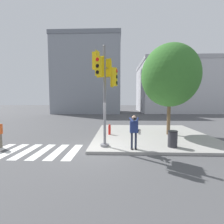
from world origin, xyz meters
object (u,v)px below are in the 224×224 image
at_px(fire_hydrant, 110,129).
at_px(trash_bin, 173,139).
at_px(person_photographer, 134,129).
at_px(street_tree, 170,76).
at_px(traffic_signal_pole, 104,80).

distance_m(fire_hydrant, trash_bin, 4.49).
xyz_separation_m(person_photographer, trash_bin, (2.07, 0.40, -0.59)).
relative_size(street_tree, fire_hydrant, 8.55).
distance_m(traffic_signal_pole, person_photographer, 2.98).
bearing_deg(traffic_signal_pole, fire_hydrant, 87.53).
distance_m(traffic_signal_pole, fire_hydrant, 4.25).
xyz_separation_m(traffic_signal_pole, person_photographer, (1.53, -0.42, -2.52)).
height_order(traffic_signal_pole, street_tree, street_tree).
distance_m(traffic_signal_pole, street_tree, 5.35).
height_order(fire_hydrant, trash_bin, trash_bin).
bearing_deg(street_tree, person_photographer, -130.12).
xyz_separation_m(traffic_signal_pole, trash_bin, (3.60, -0.01, -3.11)).
bearing_deg(street_tree, traffic_signal_pole, -145.83).
distance_m(person_photographer, trash_bin, 2.19).
relative_size(traffic_signal_pole, street_tree, 0.83).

